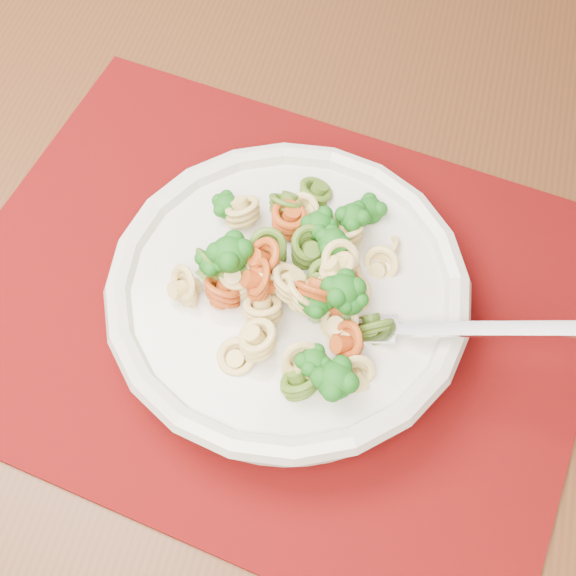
# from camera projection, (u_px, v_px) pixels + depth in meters

# --- Properties ---
(dining_table) EXTENTS (1.29, 0.86, 0.74)m
(dining_table) POSITION_uv_depth(u_px,v_px,m) (321.00, 278.00, 0.78)
(dining_table) COLOR #482914
(dining_table) RESTS_ON ground
(placemat) EXTENTS (0.53, 0.44, 0.00)m
(placemat) POSITION_uv_depth(u_px,v_px,m) (270.00, 304.00, 0.63)
(placemat) COLOR #5A0A03
(placemat) RESTS_ON dining_table
(pasta_bowl) EXTENTS (0.27, 0.27, 0.05)m
(pasta_bowl) POSITION_uv_depth(u_px,v_px,m) (288.00, 294.00, 0.60)
(pasta_bowl) COLOR beige
(pasta_bowl) RESTS_ON placemat
(pasta_broccoli_heap) EXTENTS (0.23, 0.23, 0.06)m
(pasta_broccoli_heap) POSITION_uv_depth(u_px,v_px,m) (288.00, 284.00, 0.59)
(pasta_broccoli_heap) COLOR #D6BA69
(pasta_broccoli_heap) RESTS_ON pasta_bowl
(fork) EXTENTS (0.18, 0.04, 0.08)m
(fork) POSITION_uv_depth(u_px,v_px,m) (379.00, 329.00, 0.57)
(fork) COLOR silver
(fork) RESTS_ON pasta_bowl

